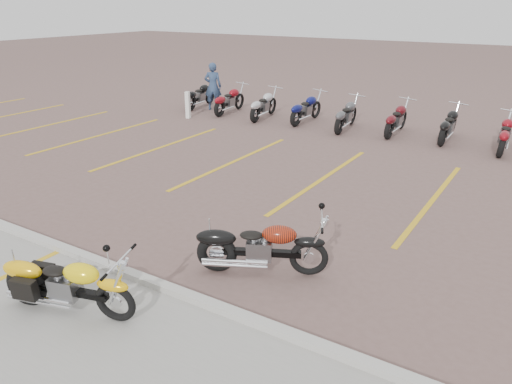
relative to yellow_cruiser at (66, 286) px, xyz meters
The scene contains 8 objects.
ground 3.24m from the yellow_cruiser, 78.68° to the left, with size 100.00×100.00×0.00m, color brown.
curb 1.36m from the yellow_cruiser, 61.19° to the left, with size 60.00×0.18×0.12m, color #ADAAA3.
parking_stripes 7.18m from the yellow_cruiser, 84.96° to the left, with size 38.00×5.50×0.01m, color gold, non-canonical shape.
yellow_cruiser is the anchor object (origin of this frame).
flame_cruiser 2.93m from the yellow_cruiser, 54.24° to the left, with size 1.98×1.06×0.88m.
person_a 14.27m from the yellow_cruiser, 118.46° to the left, with size 0.69×0.45×1.89m, color navy.
bollard 12.63m from the yellow_cruiser, 121.76° to the left, with size 0.15×0.15×1.00m, color white.
bg_bike_row 12.76m from the yellow_cruiser, 75.41° to the left, with size 22.17×2.02×1.10m.
Camera 1 is at (4.87, -6.86, 4.19)m, focal length 35.00 mm.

